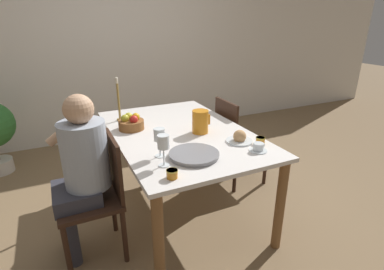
{
  "coord_description": "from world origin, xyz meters",
  "views": [
    {
      "loc": [
        -0.89,
        -2.12,
        1.62
      ],
      "look_at": [
        0.0,
        -0.24,
        0.81
      ],
      "focal_mm": 28.0,
      "sensor_mm": 36.0,
      "label": 1
    }
  ],
  "objects_px": {
    "wine_glass_water": "(159,136)",
    "bread_plate": "(240,138)",
    "wine_glass_juice": "(163,144)",
    "fruit_bowl": "(131,123)",
    "serving_tray": "(194,155)",
    "chair_opposite": "(236,139)",
    "red_pitcher": "(200,122)",
    "candlestick_tall": "(119,104)",
    "jam_jar_red": "(172,173)",
    "teacup_near_person": "(258,148)",
    "chair_person_side": "(99,194)",
    "jam_jar_amber": "(260,140)",
    "person_seated": "(81,166)"
  },
  "relations": [
    {
      "from": "jam_jar_red",
      "to": "person_seated",
      "type": "bearing_deg",
      "value": 132.45
    },
    {
      "from": "person_seated",
      "to": "serving_tray",
      "type": "height_order",
      "value": "person_seated"
    },
    {
      "from": "chair_person_side",
      "to": "person_seated",
      "type": "height_order",
      "value": "person_seated"
    },
    {
      "from": "wine_glass_water",
      "to": "person_seated",
      "type": "bearing_deg",
      "value": 158.77
    },
    {
      "from": "chair_opposite",
      "to": "fruit_bowl",
      "type": "xyz_separation_m",
      "value": [
        -1.05,
        -0.01,
        0.33
      ]
    },
    {
      "from": "red_pitcher",
      "to": "fruit_bowl",
      "type": "distance_m",
      "value": 0.58
    },
    {
      "from": "serving_tray",
      "to": "jam_jar_red",
      "type": "distance_m",
      "value": 0.31
    },
    {
      "from": "chair_person_side",
      "to": "jam_jar_red",
      "type": "height_order",
      "value": "chair_person_side"
    },
    {
      "from": "chair_person_side",
      "to": "teacup_near_person",
      "type": "height_order",
      "value": "chair_person_side"
    },
    {
      "from": "jam_jar_amber",
      "to": "chair_opposite",
      "type": "bearing_deg",
      "value": 68.85
    },
    {
      "from": "jam_jar_amber",
      "to": "jam_jar_red",
      "type": "xyz_separation_m",
      "value": [
        -0.77,
        -0.19,
        0.0
      ]
    },
    {
      "from": "person_seated",
      "to": "jam_jar_red",
      "type": "height_order",
      "value": "person_seated"
    },
    {
      "from": "red_pitcher",
      "to": "jam_jar_red",
      "type": "relative_size",
      "value": 2.71
    },
    {
      "from": "serving_tray",
      "to": "jam_jar_red",
      "type": "height_order",
      "value": "jam_jar_red"
    },
    {
      "from": "teacup_near_person",
      "to": "person_seated",
      "type": "bearing_deg",
      "value": 160.43
    },
    {
      "from": "red_pitcher",
      "to": "wine_glass_water",
      "type": "height_order",
      "value": "wine_glass_water"
    },
    {
      "from": "red_pitcher",
      "to": "fruit_bowl",
      "type": "xyz_separation_m",
      "value": [
        -0.48,
        0.32,
        -0.04
      ]
    },
    {
      "from": "wine_glass_water",
      "to": "bread_plate",
      "type": "height_order",
      "value": "wine_glass_water"
    },
    {
      "from": "red_pitcher",
      "to": "serving_tray",
      "type": "distance_m",
      "value": 0.46
    },
    {
      "from": "red_pitcher",
      "to": "candlestick_tall",
      "type": "bearing_deg",
      "value": 131.24
    },
    {
      "from": "person_seated",
      "to": "wine_glass_juice",
      "type": "bearing_deg",
      "value": -125.39
    },
    {
      "from": "red_pitcher",
      "to": "bread_plate",
      "type": "height_order",
      "value": "red_pitcher"
    },
    {
      "from": "serving_tray",
      "to": "teacup_near_person",
      "type": "bearing_deg",
      "value": -13.61
    },
    {
      "from": "red_pitcher",
      "to": "serving_tray",
      "type": "relative_size",
      "value": 0.55
    },
    {
      "from": "chair_person_side",
      "to": "serving_tray",
      "type": "distance_m",
      "value": 0.72
    },
    {
      "from": "wine_glass_juice",
      "to": "fruit_bowl",
      "type": "distance_m",
      "value": 0.74
    },
    {
      "from": "bread_plate",
      "to": "jam_jar_red",
      "type": "height_order",
      "value": "bread_plate"
    },
    {
      "from": "chair_opposite",
      "to": "jam_jar_red",
      "type": "distance_m",
      "value": 1.43
    },
    {
      "from": "teacup_near_person",
      "to": "fruit_bowl",
      "type": "distance_m",
      "value": 1.06
    },
    {
      "from": "jam_jar_amber",
      "to": "candlestick_tall",
      "type": "xyz_separation_m",
      "value": [
        -0.81,
        0.98,
        0.13
      ]
    },
    {
      "from": "person_seated",
      "to": "fruit_bowl",
      "type": "bearing_deg",
      "value": -48.17
    },
    {
      "from": "chair_person_side",
      "to": "wine_glass_juice",
      "type": "distance_m",
      "value": 0.65
    },
    {
      "from": "chair_opposite",
      "to": "wine_glass_juice",
      "type": "bearing_deg",
      "value": -54.28
    },
    {
      "from": "wine_glass_juice",
      "to": "candlestick_tall",
      "type": "distance_m",
      "value": 1.01
    },
    {
      "from": "chair_person_side",
      "to": "wine_glass_water",
      "type": "distance_m",
      "value": 0.61
    },
    {
      "from": "teacup_near_person",
      "to": "jam_jar_red",
      "type": "xyz_separation_m",
      "value": [
        -0.68,
        -0.09,
        0.0
      ]
    },
    {
      "from": "candlestick_tall",
      "to": "jam_jar_amber",
      "type": "bearing_deg",
      "value": -50.65
    },
    {
      "from": "serving_tray",
      "to": "bread_plate",
      "type": "relative_size",
      "value": 1.68
    },
    {
      "from": "person_seated",
      "to": "fruit_bowl",
      "type": "height_order",
      "value": "person_seated"
    },
    {
      "from": "wine_glass_water",
      "to": "wine_glass_juice",
      "type": "relative_size",
      "value": 0.96
    },
    {
      "from": "serving_tray",
      "to": "fruit_bowl",
      "type": "bearing_deg",
      "value": 108.71
    },
    {
      "from": "serving_tray",
      "to": "fruit_bowl",
      "type": "relative_size",
      "value": 1.62
    },
    {
      "from": "serving_tray",
      "to": "fruit_bowl",
      "type": "distance_m",
      "value": 0.74
    },
    {
      "from": "wine_glass_water",
      "to": "serving_tray",
      "type": "height_order",
      "value": "wine_glass_water"
    },
    {
      "from": "red_pitcher",
      "to": "jam_jar_amber",
      "type": "bearing_deg",
      "value": -53.62
    },
    {
      "from": "chair_opposite",
      "to": "serving_tray",
      "type": "height_order",
      "value": "chair_opposite"
    },
    {
      "from": "chair_opposite",
      "to": "fruit_bowl",
      "type": "bearing_deg",
      "value": -89.46
    },
    {
      "from": "chair_person_side",
      "to": "jam_jar_amber",
      "type": "relative_size",
      "value": 12.9
    },
    {
      "from": "person_seated",
      "to": "red_pitcher",
      "type": "distance_m",
      "value": 0.95
    },
    {
      "from": "candlestick_tall",
      "to": "chair_opposite",
      "type": "bearing_deg",
      "value": -13.36
    }
  ]
}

